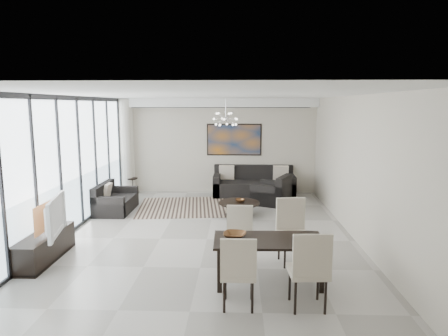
{
  "coord_description": "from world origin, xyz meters",
  "views": [
    {
      "loc": [
        0.63,
        -7.77,
        2.7
      ],
      "look_at": [
        0.3,
        1.41,
        1.25
      ],
      "focal_mm": 32.0,
      "sensor_mm": 36.0,
      "label": 1
    }
  ],
  "objects_px": {
    "tv_console": "(45,247)",
    "television": "(49,216)",
    "sofa_main": "(254,186)",
    "coffee_table": "(239,208)"
  },
  "relations": [
    {
      "from": "coffee_table",
      "to": "tv_console",
      "type": "relative_size",
      "value": 0.64
    },
    {
      "from": "television",
      "to": "sofa_main",
      "type": "bearing_deg",
      "value": -47.11
    },
    {
      "from": "coffee_table",
      "to": "tv_console",
      "type": "xyz_separation_m",
      "value": [
        -3.42,
        -2.97,
        0.05
      ]
    },
    {
      "from": "coffee_table",
      "to": "tv_console",
      "type": "height_order",
      "value": "tv_console"
    },
    {
      "from": "tv_console",
      "to": "television",
      "type": "height_order",
      "value": "television"
    },
    {
      "from": "coffee_table",
      "to": "television",
      "type": "xyz_separation_m",
      "value": [
        -3.26,
        -3.04,
        0.62
      ]
    },
    {
      "from": "television",
      "to": "tv_console",
      "type": "bearing_deg",
      "value": 53.48
    },
    {
      "from": "coffee_table",
      "to": "sofa_main",
      "type": "height_order",
      "value": "sofa_main"
    },
    {
      "from": "tv_console",
      "to": "television",
      "type": "xyz_separation_m",
      "value": [
        0.16,
        -0.07,
        0.58
      ]
    },
    {
      "from": "coffee_table",
      "to": "sofa_main",
      "type": "relative_size",
      "value": 0.41
    },
    {
      "from": "coffee_table",
      "to": "sofa_main",
      "type": "distance_m",
      "value": 2.35
    },
    {
      "from": "sofa_main",
      "to": "television",
      "type": "bearing_deg",
      "value": -124.72
    },
    {
      "from": "sofa_main",
      "to": "coffee_table",
      "type": "bearing_deg",
      "value": -100.82
    },
    {
      "from": "coffee_table",
      "to": "sofa_main",
      "type": "bearing_deg",
      "value": 79.18
    },
    {
      "from": "sofa_main",
      "to": "tv_console",
      "type": "relative_size",
      "value": 1.56
    }
  ]
}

